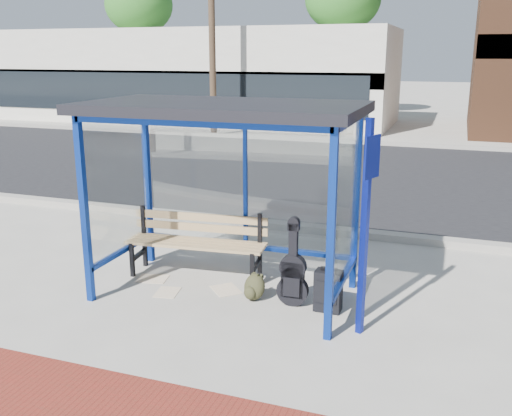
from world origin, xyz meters
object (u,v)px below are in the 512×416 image
at_px(guitar_bag, 293,275).
at_px(backpack, 254,288).
at_px(suitcase, 328,291).
at_px(bench, 197,239).

xyz_separation_m(guitar_bag, backpack, (-0.50, -0.01, -0.23)).
bearing_deg(backpack, guitar_bag, 17.23).
bearing_deg(guitar_bag, suitcase, -5.32).
height_order(guitar_bag, backpack, guitar_bag).
bearing_deg(suitcase, guitar_bag, 179.08).
xyz_separation_m(bench, backpack, (1.02, -0.53, -0.35)).
xyz_separation_m(bench, guitar_bag, (1.51, -0.52, -0.13)).
bearing_deg(suitcase, backpack, -178.56).
relative_size(guitar_bag, backpack, 3.13).
height_order(guitar_bag, suitcase, guitar_bag).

